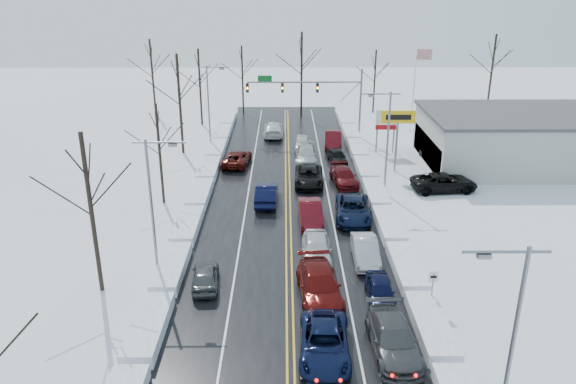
{
  "coord_description": "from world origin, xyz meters",
  "views": [
    {
      "loc": [
        -0.28,
        -35.91,
        18.17
      ],
      "look_at": [
        -0.02,
        3.98,
        2.5
      ],
      "focal_mm": 35.0,
      "sensor_mm": 36.0,
      "label": 1
    }
  ],
  "objects_px": {
    "oncoming_car_0": "(267,203)",
    "traffic_signal_mast": "(317,91)",
    "tires_plus_sign": "(398,121)",
    "flagpole": "(416,84)",
    "dealership_building": "(527,139)"
  },
  "relations": [
    {
      "from": "tires_plus_sign",
      "to": "flagpole",
      "type": "relative_size",
      "value": 0.6
    },
    {
      "from": "tires_plus_sign",
      "to": "flagpole",
      "type": "xyz_separation_m",
      "value": [
        4.67,
        14.01,
        0.93
      ]
    },
    {
      "from": "tires_plus_sign",
      "to": "traffic_signal_mast",
      "type": "bearing_deg",
      "value": 120.46
    },
    {
      "from": "flagpole",
      "to": "dealership_building",
      "type": "distance_m",
      "value": 15.24
    },
    {
      "from": "traffic_signal_mast",
      "to": "oncoming_car_0",
      "type": "xyz_separation_m",
      "value": [
        -5.24,
        -20.07,
        -5.48
      ]
    },
    {
      "from": "traffic_signal_mast",
      "to": "dealership_building",
      "type": "distance_m",
      "value": 23.01
    },
    {
      "from": "dealership_building",
      "to": "traffic_signal_mast",
      "type": "bearing_deg",
      "value": 154.05
    },
    {
      "from": "traffic_signal_mast",
      "to": "tires_plus_sign",
      "type": "bearing_deg",
      "value": -59.54
    },
    {
      "from": "traffic_signal_mast",
      "to": "flagpole",
      "type": "distance_m",
      "value": 11.9
    },
    {
      "from": "oncoming_car_0",
      "to": "tires_plus_sign",
      "type": "bearing_deg",
      "value": -144.91
    },
    {
      "from": "tires_plus_sign",
      "to": "flagpole",
      "type": "distance_m",
      "value": 14.79
    },
    {
      "from": "traffic_signal_mast",
      "to": "oncoming_car_0",
      "type": "height_order",
      "value": "traffic_signal_mast"
    },
    {
      "from": "traffic_signal_mast",
      "to": "dealership_building",
      "type": "height_order",
      "value": "traffic_signal_mast"
    },
    {
      "from": "flagpole",
      "to": "oncoming_car_0",
      "type": "distance_m",
      "value": 28.46
    },
    {
      "from": "oncoming_car_0",
      "to": "traffic_signal_mast",
      "type": "bearing_deg",
      "value": -102.83
    }
  ]
}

